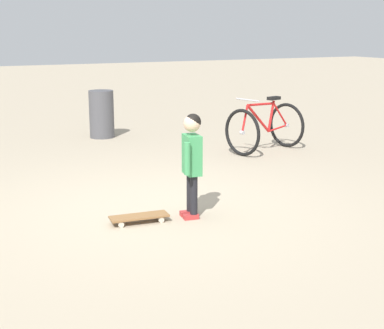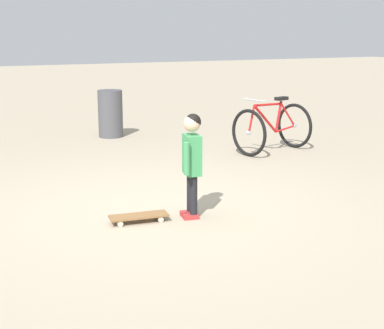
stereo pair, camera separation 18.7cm
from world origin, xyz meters
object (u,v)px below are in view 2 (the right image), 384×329
at_px(child_person, 192,154).
at_px(bicycle_near, 272,128).
at_px(trash_bin, 110,114).
at_px(skateboard, 139,216).

distance_m(child_person, bicycle_near, 3.43).
bearing_deg(trash_bin, bicycle_near, -49.89).
height_order(bicycle_near, trash_bin, bicycle_near).
relative_size(skateboard, trash_bin, 0.73).
bearing_deg(skateboard, trash_bin, 76.59).
xyz_separation_m(skateboard, bicycle_near, (3.00, 2.31, 0.32)).
xyz_separation_m(child_person, trash_bin, (0.55, 4.65, -0.25)).
bearing_deg(trash_bin, skateboard, -103.41).
xyz_separation_m(bicycle_near, trash_bin, (-1.90, 2.26, 0.03)).
height_order(child_person, bicycle_near, child_person).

